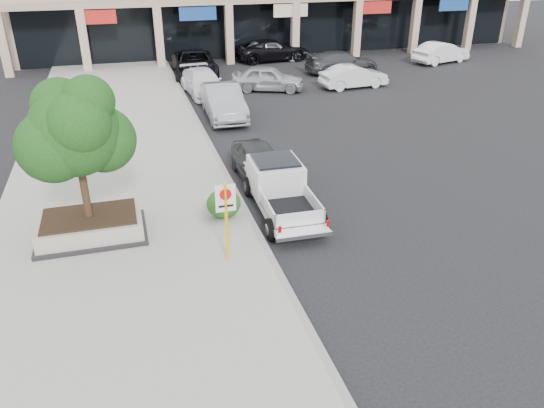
% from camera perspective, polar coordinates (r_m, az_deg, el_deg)
% --- Properties ---
extents(ground, '(120.00, 120.00, 0.00)m').
position_cam_1_polar(ground, '(15.28, 5.86, -5.93)').
color(ground, black).
rests_on(ground, ground).
extents(sidewalk, '(8.00, 52.00, 0.15)m').
position_cam_1_polar(sidewalk, '(19.63, -15.96, 1.10)').
color(sidewalk, gray).
rests_on(sidewalk, ground).
extents(curb, '(0.20, 52.00, 0.15)m').
position_cam_1_polar(curb, '(19.94, -4.62, 2.49)').
color(curb, gray).
rests_on(curb, ground).
extents(planter, '(3.20, 2.20, 0.68)m').
position_cam_1_polar(planter, '(16.83, -18.90, -2.23)').
color(planter, black).
rests_on(planter, sidewalk).
extents(planter_tree, '(2.90, 2.55, 4.00)m').
position_cam_1_polar(planter_tree, '(15.84, -19.96, 7.47)').
color(planter_tree, black).
rests_on(planter_tree, planter).
extents(no_parking_sign, '(0.55, 0.09, 2.30)m').
position_cam_1_polar(no_parking_sign, '(14.24, -4.96, -0.88)').
color(no_parking_sign, '#EEAE0C').
rests_on(no_parking_sign, sidewalk).
extents(hedge, '(1.10, 0.99, 0.93)m').
position_cam_1_polar(hedge, '(17.00, -5.22, 0.05)').
color(hedge, '#1A4513').
rests_on(hedge, sidewalk).
extents(pickup_truck, '(1.98, 5.02, 1.57)m').
position_cam_1_polar(pickup_truck, '(17.40, 1.12, 1.41)').
color(pickup_truck, white).
rests_on(pickup_truck, ground).
extents(curb_car_a, '(1.64, 4.02, 1.37)m').
position_cam_1_polar(curb_car_a, '(19.90, -1.34, 4.43)').
color(curb_car_a, '#303336').
rests_on(curb_car_a, ground).
extents(curb_car_b, '(1.91, 5.08, 1.66)m').
position_cam_1_polar(curb_car_b, '(27.50, -5.26, 10.92)').
color(curb_car_b, '#96989D').
rests_on(curb_car_b, ground).
extents(curb_car_c, '(2.37, 5.02, 1.41)m').
position_cam_1_polar(curb_car_c, '(32.06, -7.40, 12.83)').
color(curb_car_c, white).
rests_on(curb_car_c, ground).
extents(curb_car_d, '(3.12, 6.14, 1.66)m').
position_cam_1_polar(curb_car_d, '(36.72, -8.34, 14.70)').
color(curb_car_d, black).
rests_on(curb_car_d, ground).
extents(lot_car_a, '(4.67, 3.22, 1.48)m').
position_cam_1_polar(lot_car_a, '(32.70, -0.41, 13.36)').
color(lot_car_a, '#B0B4B9').
rests_on(lot_car_a, ground).
extents(lot_car_b, '(4.29, 1.81, 1.38)m').
position_cam_1_polar(lot_car_b, '(33.79, 8.77, 13.41)').
color(lot_car_b, silver).
rests_on(lot_car_b, ground).
extents(lot_car_c, '(5.04, 2.07, 1.46)m').
position_cam_1_polar(lot_car_c, '(37.60, 7.53, 14.87)').
color(lot_car_c, '#333538').
rests_on(lot_car_c, ground).
extents(lot_car_d, '(5.83, 3.10, 1.56)m').
position_cam_1_polar(lot_car_d, '(41.53, 0.03, 16.24)').
color(lot_car_d, black).
rests_on(lot_car_d, ground).
extents(lot_car_e, '(4.77, 2.16, 1.59)m').
position_cam_1_polar(lot_car_e, '(41.38, -0.19, 16.23)').
color(lot_car_e, '#9B9DA2').
rests_on(lot_car_e, ground).
extents(lot_car_f, '(4.84, 2.82, 1.51)m').
position_cam_1_polar(lot_car_f, '(42.54, 17.74, 15.26)').
color(lot_car_f, white).
rests_on(lot_car_f, ground).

